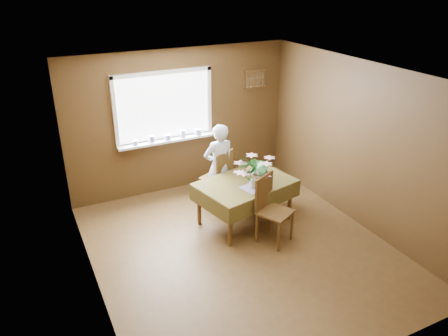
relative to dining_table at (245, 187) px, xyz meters
name	(u,v)px	position (x,y,z in m)	size (l,w,h in m)	color
floor	(241,249)	(-0.42, -0.65, -0.61)	(4.50, 4.50, 0.00)	#4E361A
ceiling	(244,75)	(-0.42, -0.65, 1.89)	(4.50, 4.50, 0.00)	white
wall_back	(181,121)	(-0.42, 1.60, 0.64)	(4.00, 4.00, 0.00)	brown
wall_front	(362,264)	(-0.42, -2.90, 0.64)	(4.00, 4.00, 0.00)	brown
wall_left	(87,202)	(-2.42, -0.65, 0.64)	(4.50, 4.50, 0.00)	brown
wall_right	(359,145)	(1.58, -0.65, 0.64)	(4.50, 4.50, 0.00)	brown
window_assembly	(166,119)	(-0.71, 1.55, 0.74)	(1.72, 0.20, 1.22)	white
spoon_rack	(255,79)	(1.03, 1.57, 1.24)	(0.44, 0.05, 0.33)	brown
dining_table	(245,187)	(0.00, 0.00, 0.00)	(1.60, 1.26, 0.70)	brown
chair_far	(220,176)	(-0.11, 0.69, -0.08)	(0.56, 0.56, 0.97)	brown
chair_near	(270,206)	(0.08, -0.60, -0.06)	(0.58, 0.58, 1.01)	brown
seated_woman	(219,166)	(-0.14, 0.64, 0.11)	(0.53, 0.35, 1.45)	white
flower_bouquet	(253,169)	(0.01, -0.22, 0.38)	(0.54, 0.54, 0.46)	white
side_plate	(257,172)	(0.34, 0.24, 0.09)	(0.25, 0.25, 0.01)	white
table_knife	(261,183)	(0.19, -0.14, 0.09)	(0.02, 0.23, 0.00)	silver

